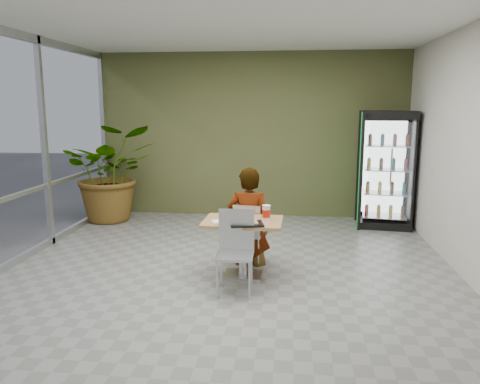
# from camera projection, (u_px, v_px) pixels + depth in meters

# --- Properties ---
(ground) EXTENTS (7.00, 7.00, 0.00)m
(ground) POSITION_uv_depth(u_px,v_px,m) (228.00, 277.00, 6.03)
(ground) COLOR gray
(ground) RESTS_ON ground
(room_envelope) EXTENTS (6.00, 7.00, 3.20)m
(room_envelope) POSITION_uv_depth(u_px,v_px,m) (227.00, 153.00, 5.74)
(room_envelope) COLOR beige
(room_envelope) RESTS_ON ground
(dining_table) EXTENTS (1.01, 0.72, 0.75)m
(dining_table) POSITION_uv_depth(u_px,v_px,m) (243.00, 236.00, 5.95)
(dining_table) COLOR #AD7A4A
(dining_table) RESTS_ON ground
(chair_far) EXTENTS (0.42, 0.42, 0.86)m
(chair_far) POSITION_uv_depth(u_px,v_px,m) (248.00, 229.00, 6.43)
(chair_far) COLOR #B3B5B8
(chair_far) RESTS_ON ground
(chair_near) EXTENTS (0.43, 0.44, 0.97)m
(chair_near) POSITION_uv_depth(u_px,v_px,m) (236.00, 244.00, 5.53)
(chair_near) COLOR #B3B5B8
(chair_near) RESTS_ON ground
(seated_woman) EXTENTS (0.65, 0.46, 1.66)m
(seated_woman) POSITION_uv_depth(u_px,v_px,m) (249.00, 227.00, 6.47)
(seated_woman) COLOR black
(seated_woman) RESTS_ON ground
(pizza_plate) EXTENTS (0.27, 0.21, 0.03)m
(pizza_plate) POSITION_uv_depth(u_px,v_px,m) (239.00, 217.00, 5.99)
(pizza_plate) COLOR white
(pizza_plate) RESTS_ON dining_table
(soda_cup) EXTENTS (0.11, 0.11, 0.19)m
(soda_cup) POSITION_uv_depth(u_px,v_px,m) (266.00, 213.00, 5.92)
(soda_cup) COLOR white
(soda_cup) RESTS_ON dining_table
(napkin_stack) EXTENTS (0.21, 0.21, 0.02)m
(napkin_stack) POSITION_uv_depth(u_px,v_px,m) (219.00, 222.00, 5.78)
(napkin_stack) COLOR white
(napkin_stack) RESTS_ON dining_table
(cafeteria_tray) EXTENTS (0.46, 0.37, 0.02)m
(cafeteria_tray) POSITION_uv_depth(u_px,v_px,m) (246.00, 224.00, 5.68)
(cafeteria_tray) COLOR black
(cafeteria_tray) RESTS_ON dining_table
(beverage_fridge) EXTENTS (1.04, 0.85, 2.09)m
(beverage_fridge) POSITION_uv_depth(u_px,v_px,m) (386.00, 170.00, 8.40)
(beverage_fridge) COLOR black
(beverage_fridge) RESTS_ON ground
(potted_plant) EXTENTS (2.09, 1.98, 1.84)m
(potted_plant) POSITION_uv_depth(u_px,v_px,m) (111.00, 173.00, 8.89)
(potted_plant) COLOR #3A6F2C
(potted_plant) RESTS_ON ground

